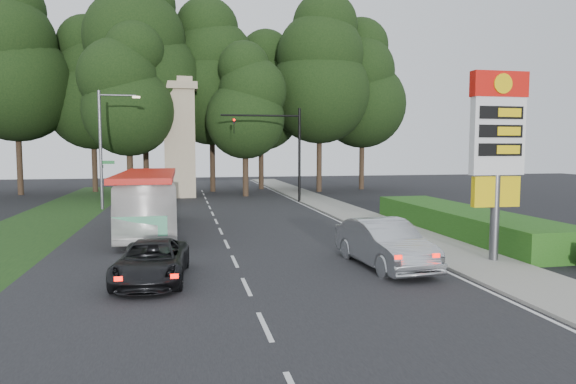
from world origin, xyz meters
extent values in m
plane|color=black|center=(0.00, 0.00, 0.00)|extent=(120.00, 120.00, 0.00)
cube|color=black|center=(0.00, 12.00, 0.01)|extent=(14.00, 80.00, 0.02)
cube|color=gray|center=(8.50, 12.00, 0.06)|extent=(3.00, 80.00, 0.12)
cube|color=#193814|center=(-9.50, 18.00, 0.01)|extent=(5.00, 50.00, 0.02)
cube|color=#225115|center=(11.50, 8.00, 0.60)|extent=(3.00, 14.00, 1.20)
cylinder|color=#59595E|center=(9.20, 2.00, 1.60)|extent=(0.32, 0.32, 3.20)
cube|color=yellow|center=(9.20, 2.00, 2.60)|extent=(1.80, 0.25, 1.10)
cube|color=silver|center=(9.20, 2.00, 4.60)|extent=(2.00, 0.35, 2.80)
cube|color=red|center=(9.20, 2.00, 6.40)|extent=(2.10, 0.40, 0.90)
cylinder|color=yellow|center=(9.20, 1.78, 6.40)|extent=(0.70, 0.05, 0.70)
cube|color=black|center=(9.20, 1.81, 5.40)|extent=(1.70, 0.04, 0.45)
cube|color=black|center=(9.20, 1.81, 4.75)|extent=(1.70, 0.04, 0.45)
cube|color=black|center=(9.20, 1.81, 4.10)|extent=(1.70, 0.04, 0.45)
cylinder|color=black|center=(7.00, 24.00, 3.60)|extent=(0.20, 0.20, 7.20)
cylinder|color=black|center=(4.00, 24.00, 6.60)|extent=(6.00, 0.14, 0.14)
imported|color=black|center=(2.00, 24.00, 6.35)|extent=(0.18, 0.22, 1.10)
sphere|color=#FF0C05|center=(2.00, 23.85, 6.25)|extent=(0.18, 0.18, 0.18)
cylinder|color=#59595E|center=(-7.20, 22.00, 4.00)|extent=(0.20, 0.20, 8.00)
cylinder|color=#59595E|center=(-6.00, 22.00, 7.70)|extent=(2.40, 0.12, 0.12)
cube|color=#FFE599|center=(-4.80, 22.00, 7.60)|extent=(0.50, 0.22, 0.14)
cube|color=#0C591E|center=(-6.75, 22.00, 3.20)|extent=(0.85, 0.04, 0.22)
cube|color=#0C591E|center=(-7.20, 22.45, 2.90)|extent=(0.04, 0.85, 0.22)
cube|color=tan|center=(-2.00, 30.00, 4.50)|extent=(2.50, 2.50, 9.00)
cube|color=tan|center=(-2.00, 30.00, 9.30)|extent=(3.00, 3.00, 0.60)
cube|color=tan|center=(-2.00, 30.00, 9.80)|extent=(2.20, 2.20, 0.50)
cylinder|color=#2D2116|center=(-16.00, 35.00, 3.15)|extent=(0.50, 0.50, 6.30)
sphere|color=black|center=(-16.00, 35.00, 9.62)|extent=(9.80, 9.80, 9.80)
sphere|color=black|center=(-16.00, 35.00, 13.12)|extent=(8.40, 8.40, 8.40)
sphere|color=black|center=(-16.00, 35.00, 16.10)|extent=(6.30, 6.30, 6.30)
cylinder|color=#2D2116|center=(-10.00, 37.00, 2.70)|extent=(0.50, 0.50, 5.40)
sphere|color=black|center=(-10.00, 37.00, 8.25)|extent=(8.40, 8.40, 8.40)
sphere|color=black|center=(-10.00, 37.00, 11.25)|extent=(7.20, 7.20, 7.20)
sphere|color=black|center=(-10.00, 37.00, 13.80)|extent=(5.40, 5.40, 5.40)
cylinder|color=#2D2116|center=(-5.00, 33.00, 3.24)|extent=(0.50, 0.50, 6.48)
sphere|color=black|center=(-5.00, 33.00, 9.90)|extent=(10.08, 10.08, 10.08)
sphere|color=black|center=(-5.00, 33.00, 13.50)|extent=(8.64, 8.64, 8.64)
sphere|color=black|center=(-5.00, 33.00, 16.56)|extent=(6.48, 6.48, 6.48)
cylinder|color=#2D2116|center=(1.00, 35.00, 2.97)|extent=(0.50, 0.50, 5.94)
sphere|color=black|center=(1.00, 35.00, 9.08)|extent=(9.24, 9.24, 9.24)
sphere|color=black|center=(1.00, 35.00, 12.38)|extent=(7.92, 7.92, 7.92)
sphere|color=black|center=(1.00, 35.00, 15.18)|extent=(5.94, 5.94, 5.94)
cylinder|color=#2D2116|center=(6.00, 37.00, 2.61)|extent=(0.50, 0.50, 5.22)
sphere|color=black|center=(6.00, 37.00, 7.97)|extent=(8.12, 8.12, 8.12)
sphere|color=black|center=(6.00, 37.00, 10.88)|extent=(6.96, 6.96, 6.96)
sphere|color=black|center=(6.00, 37.00, 13.34)|extent=(5.22, 5.22, 5.22)
cylinder|color=#2D2116|center=(11.00, 33.00, 3.06)|extent=(0.50, 0.50, 6.12)
sphere|color=black|center=(11.00, 33.00, 9.35)|extent=(9.52, 9.52, 9.52)
sphere|color=black|center=(11.00, 33.00, 12.75)|extent=(8.16, 8.16, 8.16)
sphere|color=black|center=(11.00, 33.00, 15.64)|extent=(6.12, 6.12, 6.12)
cylinder|color=#2D2116|center=(16.00, 35.00, 2.79)|extent=(0.50, 0.50, 5.58)
sphere|color=black|center=(16.00, 35.00, 8.53)|extent=(8.68, 8.68, 8.68)
sphere|color=black|center=(16.00, 35.00, 11.62)|extent=(7.44, 7.44, 7.44)
sphere|color=black|center=(16.00, 35.00, 14.26)|extent=(5.58, 5.58, 5.58)
cylinder|color=#2D2116|center=(-6.00, 29.00, 2.34)|extent=(0.50, 0.50, 4.68)
sphere|color=black|center=(-6.00, 29.00, 7.15)|extent=(7.28, 7.28, 7.28)
sphere|color=black|center=(-6.00, 29.00, 9.75)|extent=(6.24, 6.24, 6.24)
sphere|color=black|center=(-6.00, 29.00, 11.96)|extent=(4.68, 4.68, 4.68)
cylinder|color=#2D2116|center=(3.50, 29.50, 2.16)|extent=(0.50, 0.50, 4.32)
sphere|color=black|center=(3.50, 29.50, 6.60)|extent=(6.72, 6.72, 6.72)
sphere|color=black|center=(3.50, 29.50, 9.00)|extent=(5.76, 5.76, 5.76)
sphere|color=black|center=(3.50, 29.50, 11.04)|extent=(4.32, 4.32, 4.32)
imported|color=white|center=(-3.50, 11.55, 1.49)|extent=(2.87, 10.75, 2.97)
imported|color=#ACB0B4|center=(5.06, 2.18, 0.83)|extent=(2.18, 5.16, 1.66)
imported|color=black|center=(-2.80, 1.84, 0.63)|extent=(2.41, 4.65, 1.25)
camera|label=1|loc=(-1.80, -14.46, 4.15)|focal=32.00mm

